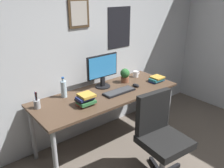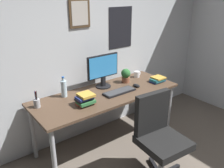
# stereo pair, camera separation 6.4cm
# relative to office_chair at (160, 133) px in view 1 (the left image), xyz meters

# --- Properties ---
(wall_back) EXTENTS (4.40, 0.10, 2.60)m
(wall_back) POSITION_rel_office_chair_xyz_m (-0.03, 1.23, 0.77)
(wall_back) COLOR silver
(wall_back) RESTS_ON ground_plane
(desk) EXTENTS (1.89, 0.70, 0.73)m
(desk) POSITION_rel_office_chair_xyz_m (-0.08, 0.80, 0.14)
(desk) COLOR #4C3828
(desk) RESTS_ON ground_plane
(office_chair) EXTENTS (0.56, 0.57, 0.95)m
(office_chair) POSITION_rel_office_chair_xyz_m (0.00, 0.00, 0.00)
(office_chair) COLOR black
(office_chair) RESTS_ON ground_plane
(monitor) EXTENTS (0.46, 0.20, 0.43)m
(monitor) POSITION_rel_office_chair_xyz_m (-0.00, 1.00, 0.45)
(monitor) COLOR black
(monitor) RESTS_ON desk
(keyboard) EXTENTS (0.43, 0.15, 0.03)m
(keyboard) POSITION_rel_office_chair_xyz_m (0.05, 0.72, 0.22)
(keyboard) COLOR black
(keyboard) RESTS_ON desk
(computer_mouse) EXTENTS (0.06, 0.11, 0.04)m
(computer_mouse) POSITION_rel_office_chair_xyz_m (0.35, 0.72, 0.22)
(computer_mouse) COLOR black
(computer_mouse) RESTS_ON desk
(water_bottle) EXTENTS (0.07, 0.07, 0.25)m
(water_bottle) POSITION_rel_office_chair_xyz_m (-0.55, 1.03, 0.31)
(water_bottle) COLOR silver
(water_bottle) RESTS_ON desk
(coffee_mug_near) EXTENTS (0.12, 0.08, 0.09)m
(coffee_mug_near) POSITION_rel_office_chair_xyz_m (0.61, 1.00, 0.25)
(coffee_mug_near) COLOR white
(coffee_mug_near) RESTS_ON desk
(potted_plant) EXTENTS (0.13, 0.13, 0.20)m
(potted_plant) POSITION_rel_office_chair_xyz_m (0.34, 0.94, 0.31)
(potted_plant) COLOR brown
(potted_plant) RESTS_ON desk
(pen_cup) EXTENTS (0.07, 0.07, 0.20)m
(pen_cup) POSITION_rel_office_chair_xyz_m (-0.92, 0.96, 0.26)
(pen_cup) COLOR #9EA0A5
(pen_cup) RESTS_ON desk
(book_stack_left) EXTENTS (0.22, 0.16, 0.07)m
(book_stack_left) POSITION_rel_office_chair_xyz_m (0.70, 0.68, 0.24)
(book_stack_left) COLOR navy
(book_stack_left) RESTS_ON desk
(book_stack_right) EXTENTS (0.21, 0.16, 0.13)m
(book_stack_right) POSITION_rel_office_chair_xyz_m (-0.46, 0.69, 0.27)
(book_stack_right) COLOR #B22D28
(book_stack_right) RESTS_ON desk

